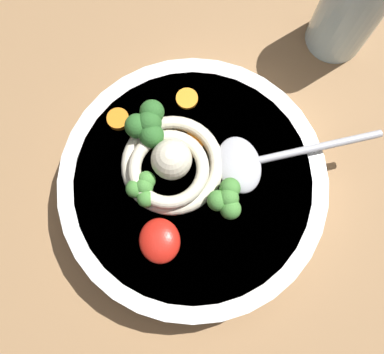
{
  "coord_description": "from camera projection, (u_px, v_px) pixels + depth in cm",
  "views": [
    {
      "loc": [
        9.13,
        -0.8,
        50.11
      ],
      "look_at": [
        -0.47,
        1.11,
        8.85
      ],
      "focal_mm": 39.02,
      "sensor_mm": 36.0,
      "label": 1
    }
  ],
  "objects": [
    {
      "name": "chili_sauce_dollop",
      "position": [
        160.0,
        241.0,
        0.4
      ],
      "size": [
        4.41,
        3.97,
        1.99
      ],
      "primitive_type": "ellipsoid",
      "color": "red",
      "rests_on": "soup_bowl"
    },
    {
      "name": "carrot_slice_left",
      "position": [
        191.0,
        145.0,
        0.43
      ],
      "size": [
        2.55,
        2.55,
        0.57
      ],
      "primitive_type": "cylinder",
      "color": "orange",
      "rests_on": "soup_bowl"
    },
    {
      "name": "carrot_slice_rear",
      "position": [
        118.0,
        119.0,
        0.43
      ],
      "size": [
        2.3,
        2.3,
        0.75
      ],
      "primitive_type": "cylinder",
      "color": "orange",
      "rests_on": "soup_bowl"
    },
    {
      "name": "soup_bowl",
      "position": [
        192.0,
        182.0,
        0.45
      ],
      "size": [
        27.66,
        27.66,
        5.08
      ],
      "color": "white",
      "rests_on": "table_slab"
    },
    {
      "name": "soup_spoon",
      "position": [
        252.0,
        162.0,
        0.42
      ],
      "size": [
        6.12,
        17.29,
        1.6
      ],
      "rotation": [
        0.0,
        0.0,
        1.6
      ],
      "color": "#B7B7BC",
      "rests_on": "soup_bowl"
    },
    {
      "name": "drinking_glass",
      "position": [
        352.0,
        7.0,
        0.46
      ],
      "size": [
        7.01,
        7.01,
        12.49
      ],
      "primitive_type": "cylinder",
      "color": "silver",
      "rests_on": "table_slab"
    },
    {
      "name": "table_slab",
      "position": [
        184.0,
        196.0,
        0.49
      ],
      "size": [
        111.49,
        111.49,
        3.76
      ],
      "primitive_type": "cube",
      "color": "#936D47",
      "rests_on": "ground"
    },
    {
      "name": "carrot_slice_right",
      "position": [
        187.0,
        99.0,
        0.44
      ],
      "size": [
        2.34,
        2.34,
        0.42
      ],
      "primitive_type": "cylinder",
      "color": "orange",
      "rests_on": "soup_bowl"
    },
    {
      "name": "broccoli_floret_beside_chili",
      "position": [
        143.0,
        190.0,
        0.4
      ],
      "size": [
        3.57,
        3.07,
        2.82
      ],
      "color": "#7A9E60",
      "rests_on": "soup_bowl"
    },
    {
      "name": "broccoli_floret_near_spoon",
      "position": [
        227.0,
        199.0,
        0.4
      ],
      "size": [
        4.04,
        3.48,
        3.19
      ],
      "color": "#7A9E60",
      "rests_on": "soup_bowl"
    },
    {
      "name": "noodle_pile",
      "position": [
        171.0,
        165.0,
        0.41
      ],
      "size": [
        11.39,
        11.16,
        4.58
      ],
      "color": "beige",
      "rests_on": "soup_bowl"
    },
    {
      "name": "broccoli_floret_far",
      "position": [
        148.0,
        124.0,
        0.41
      ],
      "size": [
        4.87,
        4.19,
        3.85
      ],
      "color": "#7A9E60",
      "rests_on": "soup_bowl"
    }
  ]
}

